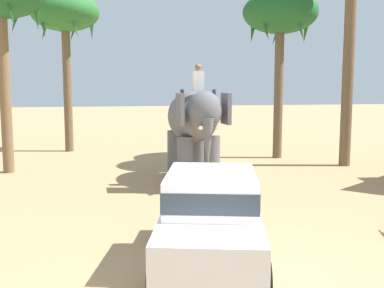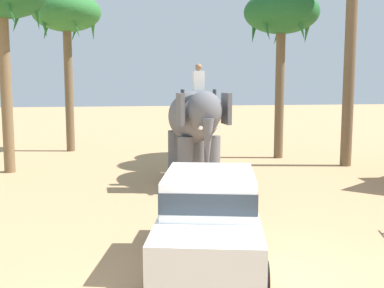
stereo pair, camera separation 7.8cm
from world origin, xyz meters
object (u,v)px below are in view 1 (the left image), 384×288
object	(u,v)px
palm_tree_near_hut	(65,16)
elephant_with_mahout	(194,122)
car_sedan_foreground	(211,215)
palm_tree_behind_elephant	(280,17)

from	to	relation	value
palm_tree_near_hut	elephant_with_mahout	bearing A→B (deg)	-59.88
car_sedan_foreground	elephant_with_mahout	size ratio (longest dim) A/B	1.12
palm_tree_near_hut	car_sedan_foreground	bearing A→B (deg)	-76.76
elephant_with_mahout	car_sedan_foreground	bearing A→B (deg)	-98.03
palm_tree_behind_elephant	palm_tree_near_hut	size ratio (longest dim) A/B	0.96
car_sedan_foreground	palm_tree_near_hut	bearing A→B (deg)	103.24
car_sedan_foreground	palm_tree_near_hut	size ratio (longest dim) A/B	0.59
car_sedan_foreground	palm_tree_behind_elephant	size ratio (longest dim) A/B	0.61
elephant_with_mahout	palm_tree_behind_elephant	bearing A→B (deg)	43.72
car_sedan_foreground	palm_tree_near_hut	distance (m)	16.70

